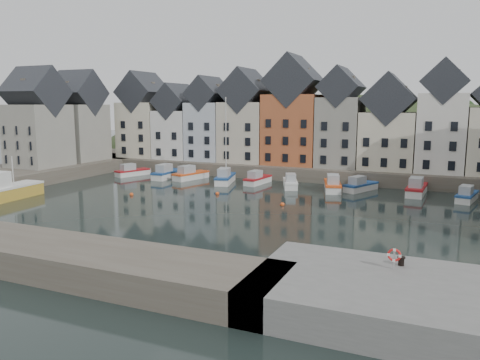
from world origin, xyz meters
The scene contains 20 objects.
ground centered at (0.00, 0.00, 0.00)m, with size 260.00×260.00×0.00m, color black.
far_quay centered at (0.00, 30.00, 1.00)m, with size 90.00×16.00×2.00m, color #51493E.
left_quay centered at (-37.00, 3.00, 1.00)m, with size 14.00×54.00×2.00m, color #51493E.
near_quay centered at (22.00, -20.00, 1.00)m, with size 18.00×10.00×2.00m, color #60605E.
hillside centered at (0.02, 56.00, -17.96)m, with size 153.60×70.40×64.00m.
far_terrace centered at (3.21, 28.00, 8.88)m, with size 72.37×8.16×17.78m.
left_terrace centered at (-36.00, 13.50, 8.88)m, with size 7.65×17.00×15.69m.
mooring_buoys centered at (-4.00, 5.33, 0.15)m, with size 20.50×5.50×0.50m.
boat_a centered at (-24.42, 17.11, 0.68)m, with size 3.67×6.20×2.28m.
boat_b centered at (-17.56, 17.18, 0.78)m, with size 2.16×6.82×2.61m.
boat_c centered at (-13.61, 17.71, 0.74)m, with size 3.63×6.79×2.49m.
boat_d centered at (-6.99, 16.66, 0.85)m, with size 3.79×7.14×13.04m.
boat_e centered at (-2.29, 17.99, 0.68)m, with size 2.50×6.13×2.29m.
boat_f centered at (3.15, 17.06, 0.68)m, with size 3.83×6.22×2.29m.
boat_g centered at (9.25, 16.95, 0.77)m, with size 3.80×7.07×2.60m.
boat_h centered at (12.74, 18.28, 0.69)m, with size 4.18×6.28×2.32m.
boat_i centered at (19.98, 18.42, 0.79)m, with size 2.51×7.02×2.65m.
boat_j centered at (25.88, 16.56, 0.67)m, with size 2.96×6.07×2.24m.
mooring_bollard centered at (20.99, -17.04, 2.31)m, with size 0.48×0.48×0.56m.
life_ring_post centered at (20.64, -17.98, 2.86)m, with size 0.80×0.17×1.30m.
Camera 1 is at (22.93, -46.09, 11.73)m, focal length 35.00 mm.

